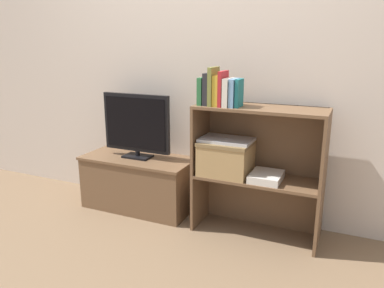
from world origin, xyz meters
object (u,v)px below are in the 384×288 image
(tv_stand, at_px, (139,182))
(book_charcoal, at_px, (208,89))
(book_ivory, at_px, (228,92))
(book_teal, at_px, (239,93))
(book_olive, at_px, (213,86))
(laptop, at_px, (227,140))
(book_mustard, at_px, (218,90))
(book_forest, at_px, (202,91))
(book_skyblue, at_px, (234,93))
(magazine_stack, at_px, (266,177))
(book_crimson, at_px, (223,89))
(tv, at_px, (136,125))
(storage_basket_left, at_px, (226,156))

(tv_stand, xyz_separation_m, book_charcoal, (0.63, -0.09, 0.79))
(book_ivory, xyz_separation_m, book_teal, (0.07, 0.00, -0.00))
(book_olive, bearing_deg, laptop, 28.50)
(book_mustard, xyz_separation_m, book_ivory, (0.07, 0.00, -0.01))
(book_forest, distance_m, book_teal, 0.26)
(book_skyblue, height_order, magazine_stack, book_skyblue)
(tv_stand, height_order, book_crimson, book_crimson)
(book_teal, distance_m, laptop, 0.35)
(book_crimson, bearing_deg, magazine_stack, 5.30)
(tv, xyz_separation_m, book_mustard, (0.71, -0.09, 0.31))
(book_forest, distance_m, book_mustard, 0.11)
(book_charcoal, bearing_deg, tv, 171.83)
(book_charcoal, xyz_separation_m, storage_basket_left, (0.12, 0.05, -0.46))
(book_forest, relative_size, book_ivory, 0.99)
(tv_stand, bearing_deg, book_forest, -8.89)
(tv, bearing_deg, book_skyblue, -6.37)
(book_charcoal, height_order, magazine_stack, book_charcoal)
(tv_stand, relative_size, book_ivory, 4.85)
(tv_stand, distance_m, book_ivory, 1.10)
(tv_stand, bearing_deg, storage_basket_left, -3.50)
(book_crimson, bearing_deg, book_mustard, 180.00)
(book_ivory, bearing_deg, tv, 173.30)
(tv_stand, bearing_deg, book_skyblue, -6.48)
(book_ivory, relative_size, book_teal, 1.02)
(book_charcoal, xyz_separation_m, book_olive, (0.04, 0.00, 0.02))
(book_crimson, relative_size, book_teal, 1.26)
(book_crimson, relative_size, storage_basket_left, 0.66)
(laptop, height_order, magazine_stack, laptop)
(storage_basket_left, bearing_deg, book_forest, -164.22)
(book_olive, height_order, magazine_stack, book_olive)
(book_skyblue, distance_m, book_teal, 0.03)
(storage_basket_left, height_order, magazine_stack, storage_basket_left)
(book_olive, height_order, book_crimson, book_olive)
(book_forest, distance_m, book_ivory, 0.18)
(tv_stand, height_order, book_ivory, book_ivory)
(book_olive, bearing_deg, book_mustard, 0.00)
(tv, xyz_separation_m, book_forest, (0.59, -0.09, 0.30))
(book_mustard, xyz_separation_m, laptop, (0.05, 0.05, -0.34))
(laptop, bearing_deg, tv_stand, 176.50)
(book_crimson, height_order, book_teal, book_crimson)
(tv, xyz_separation_m, book_teal, (0.85, -0.09, 0.30))
(book_crimson, bearing_deg, tv_stand, 172.86)
(tv, bearing_deg, book_charcoal, -8.17)
(magazine_stack, bearing_deg, book_mustard, -175.21)
(book_mustard, distance_m, magazine_stack, 0.66)
(book_crimson, distance_m, laptop, 0.36)
(book_skyblue, xyz_separation_m, magazine_stack, (0.23, 0.03, -0.55))
(tv, xyz_separation_m, storage_basket_left, (0.76, -0.04, -0.15))
(book_charcoal, bearing_deg, tv_stand, 171.69)
(book_forest, bearing_deg, magazine_stack, 3.60)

